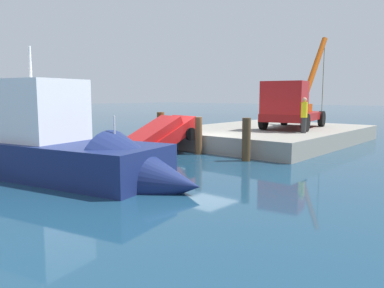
% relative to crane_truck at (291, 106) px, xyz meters
% --- Properties ---
extents(ground, '(200.00, 200.00, 0.00)m').
position_rel_crane_truck_xyz_m(ground, '(6.30, -1.46, -2.27)').
color(ground, navy).
extents(dock, '(12.56, 9.31, 0.91)m').
position_rel_crane_truck_xyz_m(dock, '(0.07, -1.46, -1.81)').
color(dock, gray).
rests_on(dock, ground).
extents(crane_truck, '(7.94, 3.55, 5.99)m').
position_rel_crane_truck_xyz_m(crane_truck, '(0.00, 0.00, 0.00)').
color(crane_truck, maroon).
rests_on(crane_truck, dock).
extents(dock_worker, '(0.34, 0.34, 1.89)m').
position_rel_crane_truck_xyz_m(dock_worker, '(1.91, 1.68, -0.39)').
color(dock_worker, '#333333').
rests_on(dock_worker, dock).
extents(salvaged_car, '(4.66, 2.62, 2.71)m').
position_rel_crane_truck_xyz_m(salvaged_car, '(8.18, -3.27, -1.57)').
color(salvaged_car, red).
rests_on(salvaged_car, ground).
extents(moored_yacht, '(5.30, 11.69, 5.93)m').
position_rel_crane_truck_xyz_m(moored_yacht, '(13.93, -1.56, -1.63)').
color(moored_yacht, navy).
rests_on(moored_yacht, ground).
extents(piling_near, '(0.40, 0.40, 2.01)m').
position_rel_crane_truck_xyz_m(piling_near, '(6.69, -4.28, -1.26)').
color(piling_near, brown).
rests_on(piling_near, ground).
extents(piling_mid, '(0.35, 0.35, 1.85)m').
position_rel_crane_truck_xyz_m(piling_mid, '(6.69, -1.63, -1.34)').
color(piling_mid, brown).
rests_on(piling_mid, ground).
extents(piling_far, '(0.38, 0.38, 1.92)m').
position_rel_crane_truck_xyz_m(piling_far, '(6.84, 1.24, -1.31)').
color(piling_far, '#4D3821').
rests_on(piling_far, ground).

